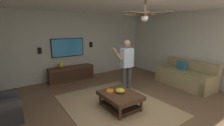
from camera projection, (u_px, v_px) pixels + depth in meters
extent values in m
plane|color=brown|center=(136.00, 113.00, 3.70)|extent=(8.38, 8.38, 0.00)
cube|color=#B2B7AD|center=(76.00, 46.00, 6.26)|extent=(0.10, 6.61, 2.60)
cube|color=beige|center=(207.00, 49.00, 5.24)|extent=(7.19, 0.10, 2.60)
cube|color=#9E8460|center=(115.00, 105.00, 4.06)|extent=(2.95, 2.34, 0.01)
cube|color=#93845B|center=(184.00, 80.00, 5.43)|extent=(1.96, 0.98, 0.42)
cube|color=#93845B|center=(191.00, 67.00, 5.51)|extent=(1.91, 0.34, 0.45)
cube|color=#93845B|center=(165.00, 72.00, 6.14)|extent=(0.24, 0.85, 0.58)
cube|color=#93845B|center=(210.00, 85.00, 4.69)|extent=(0.24, 0.85, 0.58)
cube|color=#808155|center=(183.00, 73.00, 5.34)|extent=(1.54, 0.71, 0.12)
cube|color=teal|center=(181.00, 67.00, 5.57)|extent=(0.38, 0.21, 0.36)
cube|color=#422B1C|center=(120.00, 95.00, 3.82)|extent=(1.00, 0.80, 0.10)
cylinder|color=#422B1C|center=(120.00, 94.00, 4.38)|extent=(0.07, 0.07, 0.30)
cylinder|color=#422B1C|center=(100.00, 100.00, 4.02)|extent=(0.07, 0.07, 0.30)
cylinder|color=#422B1C|center=(141.00, 106.00, 3.71)|extent=(0.07, 0.07, 0.30)
cylinder|color=#422B1C|center=(120.00, 114.00, 3.35)|extent=(0.07, 0.07, 0.30)
cube|color=#382417|center=(120.00, 105.00, 3.88)|extent=(0.88, 0.68, 0.03)
cube|color=#422B1C|center=(71.00, 73.00, 6.00)|extent=(0.44, 1.70, 0.55)
cube|color=#352216|center=(74.00, 75.00, 5.82)|extent=(0.01, 1.56, 0.39)
cube|color=black|center=(68.00, 48.00, 5.99)|extent=(0.05, 1.26, 0.71)
cube|color=#2E8BD0|center=(68.00, 48.00, 5.97)|extent=(0.01, 1.20, 0.65)
cylinder|color=#3F3F3F|center=(129.00, 79.00, 4.87)|extent=(0.14, 0.14, 0.82)
cylinder|color=#3F3F3F|center=(124.00, 80.00, 4.76)|extent=(0.14, 0.14, 0.82)
cube|color=silver|center=(127.00, 58.00, 4.67)|extent=(0.23, 0.37, 0.58)
sphere|color=#997056|center=(127.00, 44.00, 4.58)|extent=(0.22, 0.22, 0.22)
cylinder|color=#997056|center=(129.00, 53.00, 4.91)|extent=(0.48, 0.11, 0.37)
cylinder|color=#997056|center=(118.00, 55.00, 4.68)|extent=(0.48, 0.11, 0.37)
cube|color=white|center=(120.00, 56.00, 4.98)|extent=(0.04, 0.05, 0.16)
ellipsoid|color=gold|center=(120.00, 90.00, 3.86)|extent=(0.24, 0.24, 0.11)
cube|color=white|center=(121.00, 90.00, 4.03)|extent=(0.15, 0.12, 0.02)
cube|color=black|center=(119.00, 89.00, 4.08)|extent=(0.10, 0.16, 0.02)
cube|color=orange|center=(110.00, 91.00, 3.92)|extent=(0.27, 0.26, 0.04)
sphere|color=gold|center=(61.00, 65.00, 5.73)|extent=(0.22, 0.22, 0.22)
cube|color=black|center=(91.00, 45.00, 6.55)|extent=(0.06, 0.12, 0.22)
cube|color=black|center=(40.00, 51.00, 5.44)|extent=(0.06, 0.12, 0.22)
cylinder|color=#4C3828|center=(145.00, 7.00, 3.46)|extent=(0.04, 0.04, 0.28)
cylinder|color=#4C3828|center=(145.00, 13.00, 3.49)|extent=(0.20, 0.20, 0.08)
sphere|color=silver|center=(145.00, 18.00, 3.51)|extent=(0.16, 0.16, 0.16)
cube|color=brown|center=(133.00, 14.00, 3.69)|extent=(0.57, 0.26, 0.02)
cube|color=brown|center=(136.00, 12.00, 3.28)|extent=(0.19, 0.57, 0.02)
cube|color=brown|center=(159.00, 13.00, 3.30)|extent=(0.57, 0.29, 0.02)
cube|color=brown|center=(150.00, 15.00, 3.75)|extent=(0.31, 0.57, 0.02)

